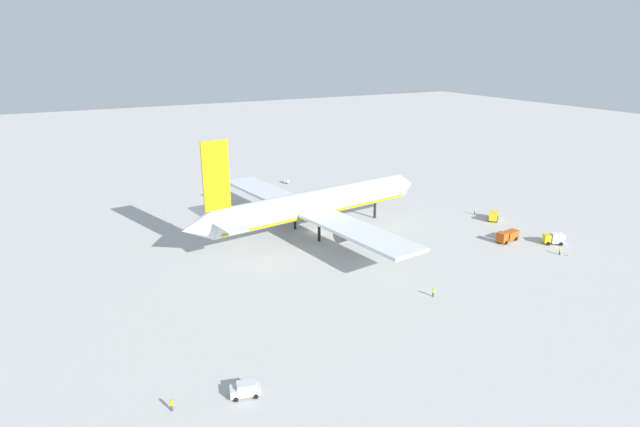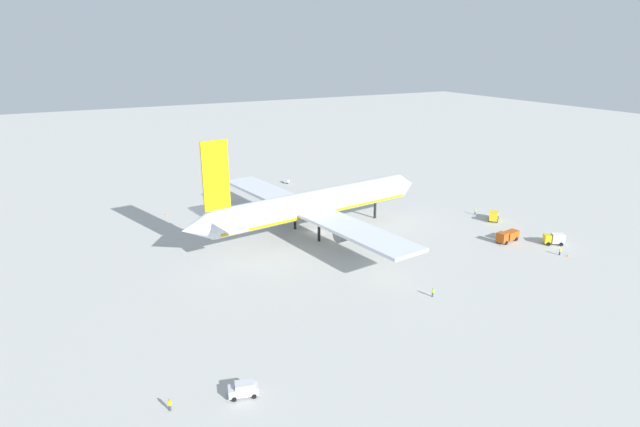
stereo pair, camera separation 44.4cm
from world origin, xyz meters
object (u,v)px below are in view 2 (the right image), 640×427
ground_worker_0 (433,292)px  service_van (244,389)px  service_truck_2 (554,239)px  ground_worker_2 (560,251)px  ground_worker_3 (170,405)px  traffic_cone_3 (379,181)px  service_truck_1 (494,216)px  traffic_cone_2 (568,255)px  airliner (311,205)px  traffic_cone_1 (393,192)px  baggage_cart_0 (286,181)px  traffic_cone_0 (166,214)px  service_truck_0 (508,236)px  ground_worker_1 (475,212)px

ground_worker_0 → service_van: bearing=-165.5°
service_truck_2 → ground_worker_2: service_truck_2 is taller
ground_worker_3 → traffic_cone_3: (89.24, 84.20, -0.62)m
service_truck_1 → ground_worker_2: 24.96m
traffic_cone_2 → airliner: bearing=137.6°
ground_worker_0 → traffic_cone_1: ground_worker_0 is taller
traffic_cone_2 → traffic_cone_3: size_ratio=1.00×
ground_worker_0 → ground_worker_3: size_ratio=1.01×
service_truck_1 → baggage_cart_0: 69.71m
baggage_cart_0 → traffic_cone_0: baggage_cart_0 is taller
service_truck_0 → traffic_cone_0: 89.63m
airliner → ground_worker_1: 47.86m
baggage_cart_0 → ground_worker_3: ground_worker_3 is taller
baggage_cart_0 → ground_worker_0: 89.20m
service_truck_2 → ground_worker_1: 25.44m
airliner → traffic_cone_0: (-28.73, 32.20, -7.20)m
baggage_cart_0 → ground_worker_2: size_ratio=1.72×
traffic_cone_2 → ground_worker_1: bearing=84.3°
service_truck_0 → ground_worker_2: bearing=-71.3°
service_truck_0 → service_truck_2: bearing=-38.3°
ground_worker_0 → traffic_cone_3: bearing=62.7°
service_van → traffic_cone_1: 105.28m
ground_worker_0 → ground_worker_3: bearing=-169.9°
traffic_cone_2 → ground_worker_3: bearing=-173.5°
service_truck_1 → service_van: 92.10m
ground_worker_2 → traffic_cone_1: ground_worker_2 is taller
ground_worker_3 → service_van: bearing=-9.7°
service_truck_1 → service_van: service_truck_1 is taller
service_truck_2 → traffic_cone_1: size_ratio=8.92×
service_truck_0 → traffic_cone_0: service_truck_0 is taller
ground_worker_2 → traffic_cone_0: (-71.43, 70.50, -0.56)m
airliner → ground_worker_0: airliner is taller
ground_worker_1 → traffic_cone_0: ground_worker_1 is taller
ground_worker_3 → traffic_cone_2: ground_worker_3 is taller
airliner → service_truck_1: size_ratio=14.05×
service_van → baggage_cart_0: 111.76m
baggage_cart_0 → traffic_cone_1: baggage_cart_0 is taller
airliner → traffic_cone_1: 45.62m
service_truck_0 → service_truck_1: (8.75, 12.93, -0.09)m
traffic_cone_0 → traffic_cone_3: bearing=1.7°
service_truck_0 → traffic_cone_3: bearing=85.8°
traffic_cone_1 → traffic_cone_0: bearing=170.7°
service_truck_0 → traffic_cone_3: 61.29m
service_truck_2 → traffic_cone_0: service_truck_2 is taller
service_truck_0 → baggage_cart_0: (-23.89, 74.52, -0.76)m
ground_worker_0 → traffic_cone_0: 80.21m
traffic_cone_0 → traffic_cone_3: size_ratio=1.00×
service_truck_1 → ground_worker_1: service_truck_1 is taller
service_truck_2 → ground_worker_1: (-0.26, 25.43, -0.57)m
service_truck_0 → traffic_cone_2: bearing=-69.7°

